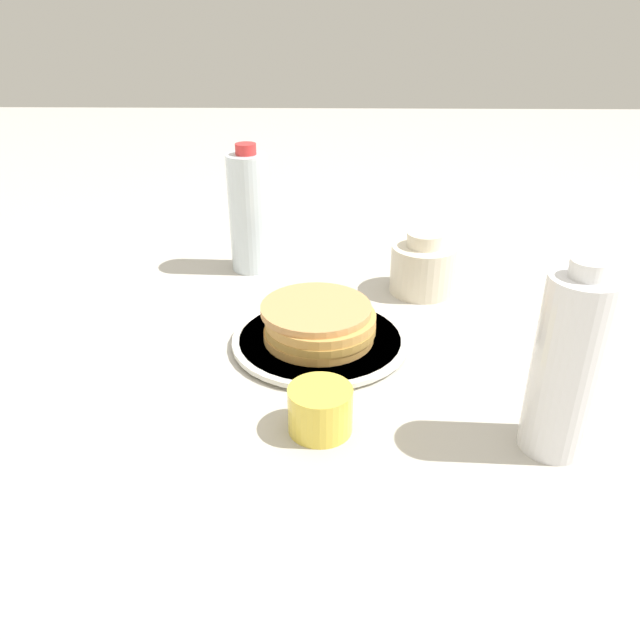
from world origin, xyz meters
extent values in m
plane|color=#BCB7AD|center=(0.00, 0.00, 0.00)|extent=(4.00, 4.00, 0.00)
cylinder|color=silver|center=(0.03, 0.03, 0.01)|extent=(0.23, 0.23, 0.01)
cylinder|color=silver|center=(0.03, 0.03, 0.01)|extent=(0.25, 0.25, 0.01)
cylinder|color=#BC8842|center=(0.02, 0.03, 0.02)|extent=(0.16, 0.16, 0.01)
cylinder|color=#B2873F|center=(0.02, 0.02, 0.03)|extent=(0.16, 0.16, 0.01)
cylinder|color=tan|center=(0.03, 0.02, 0.04)|extent=(0.16, 0.16, 0.01)
cylinder|color=tan|center=(0.03, 0.03, 0.05)|extent=(0.16, 0.16, 0.01)
cylinder|color=yellow|center=(-0.17, 0.02, 0.03)|extent=(0.08, 0.08, 0.06)
cylinder|color=beige|center=(0.21, -0.14, 0.04)|extent=(0.11, 0.11, 0.08)
cylinder|color=beige|center=(0.21, -0.14, 0.09)|extent=(0.06, 0.06, 0.02)
cylinder|color=white|center=(-0.19, -0.24, 0.10)|extent=(0.07, 0.07, 0.21)
cylinder|color=white|center=(-0.19, -0.24, 0.22)|extent=(0.04, 0.04, 0.02)
cylinder|color=silver|center=(0.30, 0.15, 0.10)|extent=(0.07, 0.07, 0.21)
cylinder|color=red|center=(0.30, 0.15, 0.22)|extent=(0.04, 0.04, 0.02)
camera|label=1|loc=(-0.75, 0.01, 0.46)|focal=35.00mm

